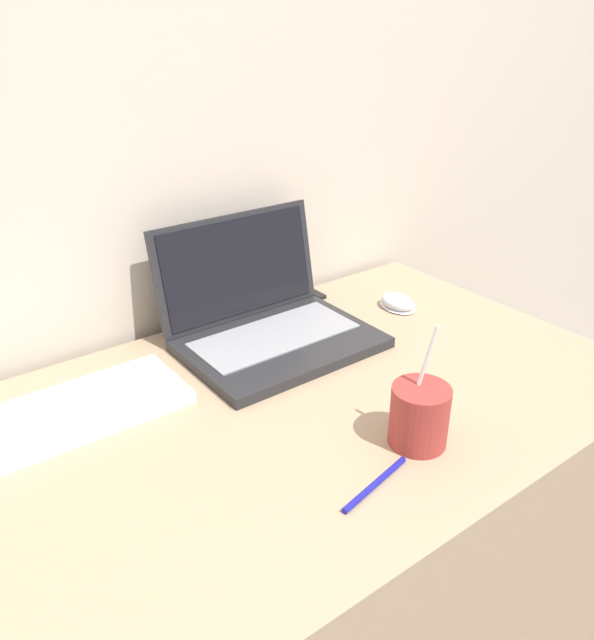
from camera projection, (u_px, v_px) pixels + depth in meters
wall_back at (167, 51)px, 1.09m from camera, size 7.00×0.04×2.50m
desk at (302, 559)px, 1.20m from camera, size 1.14×0.71×0.74m
laptop at (266, 318)px, 1.20m from camera, size 0.35×0.30×0.22m
drink_cup at (419, 414)px, 0.90m from camera, size 0.09×0.09×0.19m
computer_mouse at (398, 303)px, 1.34m from camera, size 0.06×0.09×0.03m
external_keyboard at (68, 414)px, 0.97m from camera, size 0.37×0.16×0.02m
usb_stick at (315, 294)px, 1.40m from camera, size 0.02×0.06×0.01m
pen at (375, 484)px, 0.84m from camera, size 0.14×0.04×0.01m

